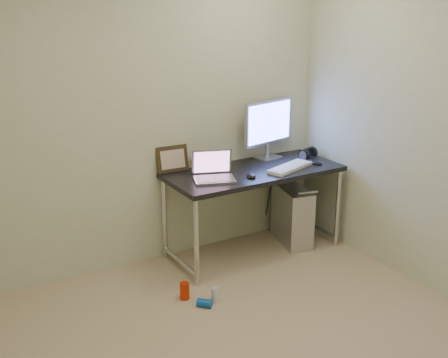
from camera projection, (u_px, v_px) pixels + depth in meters
wall_back at (130, 116)px, 4.35m from camera, size 3.50×0.02×2.50m
desk at (254, 179)px, 4.72m from camera, size 1.49×0.65×0.75m
tower_computer at (292, 215)px, 5.05m from camera, size 0.33×0.53×0.55m
cable_a at (270, 192)px, 5.21m from camera, size 0.01×0.16×0.69m
cable_b at (279, 193)px, 5.25m from camera, size 0.02×0.11×0.71m
can_red at (185, 291)px, 4.14m from camera, size 0.09×0.09×0.13m
can_white at (215, 295)px, 4.10m from camera, size 0.08×0.08×0.11m
can_blue at (204, 303)px, 4.04m from camera, size 0.12×0.12×0.06m
laptop at (213, 172)px, 4.45m from camera, size 0.39×0.36×0.22m
monitor at (268, 125)px, 4.93m from camera, size 0.55×0.21×0.52m
keyboard at (290, 167)px, 4.71m from camera, size 0.48×0.29×0.03m
mouse_right at (317, 162)px, 4.84m from camera, size 0.09×0.12×0.03m
mouse_left at (251, 175)px, 4.49m from camera, size 0.10×0.13×0.04m
headphones at (308, 153)px, 5.07m from camera, size 0.18×0.10×0.11m
picture_frame at (172, 159)px, 4.61m from camera, size 0.28×0.09×0.22m
webcam at (193, 159)px, 4.71m from camera, size 0.04×0.03×0.11m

